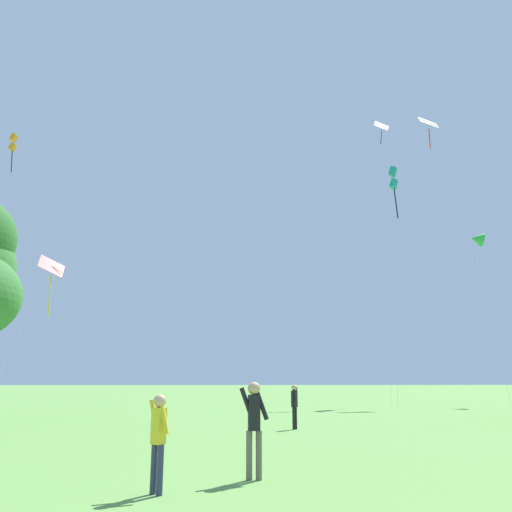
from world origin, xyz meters
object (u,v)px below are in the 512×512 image
at_px(kite_green_small, 477,239).
at_px(person_in_blue_jacket, 294,402).
at_px(kite_purple_streamer, 382,139).
at_px(kite_teal_box, 393,179).
at_px(kite_black_large, 430,132).
at_px(kite_orange_box, 13,144).
at_px(kite_red_high, 50,277).
at_px(person_foreground_watcher, 254,420).
at_px(person_child_small, 158,433).

xyz_separation_m(kite_green_small, person_in_blue_jacket, (-18.28, -20.53, -12.32)).
bearing_deg(kite_purple_streamer, kite_teal_box, -81.51).
height_order(kite_black_large, kite_green_small, kite_black_large).
relative_size(kite_orange_box, kite_green_small, 1.69).
distance_m(kite_red_high, person_in_blue_jacket, 23.52).
height_order(kite_red_high, kite_green_small, kite_green_small).
bearing_deg(person_foreground_watcher, person_child_small, -144.55).
relative_size(kite_red_high, kite_teal_box, 0.51).
bearing_deg(kite_purple_streamer, kite_orange_box, 179.89).
bearing_deg(kite_black_large, kite_purple_streamer, -176.77).
bearing_deg(kite_green_small, person_child_small, -124.73).
bearing_deg(kite_teal_box, person_child_small, -115.22).
distance_m(person_in_blue_jacket, person_foreground_watcher, 10.21).
height_order(kite_red_high, kite_purple_streamer, kite_purple_streamer).
xyz_separation_m(kite_black_large, kite_teal_box, (-4.65, -2.03, -5.81)).
relative_size(kite_black_large, person_in_blue_jacket, 16.72).
height_order(kite_red_high, kite_teal_box, kite_teal_box).
xyz_separation_m(kite_green_small, person_foreground_watcher, (-20.34, -30.53, -12.23)).
xyz_separation_m(kite_orange_box, kite_black_large, (39.13, 0.21, 2.46)).
bearing_deg(person_in_blue_jacket, person_foreground_watcher, -101.65).
height_order(kite_orange_box, person_in_blue_jacket, kite_orange_box).
distance_m(kite_black_large, person_in_blue_jacket, 38.36).
height_order(kite_teal_box, person_in_blue_jacket, kite_teal_box).
bearing_deg(person_in_blue_jacket, kite_teal_box, 61.62).
xyz_separation_m(kite_black_large, person_child_small, (-20.54, -35.75, -24.20)).
xyz_separation_m(kite_black_large, kite_green_small, (1.44, -4.05, -11.84)).
bearing_deg(kite_teal_box, person_foreground_watcher, -113.63).
bearing_deg(kite_orange_box, kite_red_high, -48.24).
xyz_separation_m(kite_purple_streamer, person_child_small, (-15.62, -35.47, -23.18)).
bearing_deg(kite_teal_box, kite_red_high, -166.99).
distance_m(kite_purple_streamer, person_child_small, 45.17).
height_order(kite_red_high, person_in_blue_jacket, kite_red_high).
distance_m(kite_orange_box, kite_black_large, 39.20).
xyz_separation_m(kite_orange_box, person_foreground_watcher, (20.23, -34.37, -21.61)).
relative_size(kite_teal_box, person_child_small, 13.17).
relative_size(kite_purple_streamer, person_child_small, 16.97).
xyz_separation_m(kite_teal_box, person_foreground_watcher, (-14.25, -32.56, -18.27)).
bearing_deg(person_child_small, kite_green_small, 55.27).
bearing_deg(kite_teal_box, kite_black_large, 23.55).
height_order(kite_black_large, kite_purple_streamer, kite_black_large).
height_order(kite_black_large, person_child_small, kite_black_large).
distance_m(kite_black_large, person_foreground_watcher, 46.18).
height_order(person_in_blue_jacket, person_foreground_watcher, person_foreground_watcher).
distance_m(kite_red_high, person_foreground_watcher, 30.32).
bearing_deg(kite_orange_box, kite_green_small, -5.41).
distance_m(kite_red_high, kite_orange_box, 17.58).
xyz_separation_m(kite_black_large, person_in_blue_jacket, (-16.84, -24.58, -24.16)).
height_order(kite_purple_streamer, person_child_small, kite_purple_streamer).
xyz_separation_m(kite_black_large, person_foreground_watcher, (-18.90, -34.58, -24.07)).
height_order(kite_teal_box, person_child_small, kite_teal_box).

